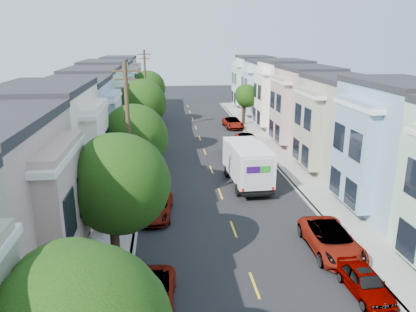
% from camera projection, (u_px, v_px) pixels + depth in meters
% --- Properties ---
extents(ground, '(160.00, 160.00, 0.00)m').
position_uv_depth(ground, '(234.00, 229.00, 25.24)').
color(ground, black).
rests_on(ground, ground).
extents(road_slab, '(12.00, 70.00, 0.02)m').
position_uv_depth(road_slab, '(208.00, 160.00, 39.56)').
color(road_slab, black).
rests_on(road_slab, ground).
extents(curb_left, '(0.30, 70.00, 0.15)m').
position_uv_depth(curb_left, '(145.00, 161.00, 38.91)').
color(curb_left, gray).
rests_on(curb_left, ground).
extents(curb_right, '(0.30, 70.00, 0.15)m').
position_uv_depth(curb_right, '(268.00, 158.00, 40.16)').
color(curb_right, gray).
rests_on(curb_right, ground).
extents(sidewalk_left, '(2.60, 70.00, 0.15)m').
position_uv_depth(sidewalk_left, '(132.00, 162.00, 38.78)').
color(sidewalk_left, gray).
rests_on(sidewalk_left, ground).
extents(sidewalk_right, '(2.60, 70.00, 0.15)m').
position_uv_depth(sidewalk_right, '(281.00, 157.00, 40.30)').
color(sidewalk_right, gray).
rests_on(sidewalk_right, ground).
extents(centerline, '(0.12, 70.00, 0.01)m').
position_uv_depth(centerline, '(208.00, 160.00, 39.56)').
color(centerline, gold).
rests_on(centerline, ground).
extents(townhouse_row_left, '(5.00, 70.00, 8.50)m').
position_uv_depth(townhouse_row_left, '(91.00, 164.00, 38.41)').
color(townhouse_row_left, '#A3A485').
rests_on(townhouse_row_left, ground).
extents(townhouse_row_right, '(5.00, 70.00, 8.50)m').
position_uv_depth(townhouse_row_right, '(318.00, 157.00, 40.71)').
color(townhouse_row_right, '#A3A485').
rests_on(townhouse_row_right, ground).
extents(tree_b, '(4.70, 4.70, 7.38)m').
position_uv_depth(tree_b, '(118.00, 184.00, 18.60)').
color(tree_b, black).
rests_on(tree_b, ground).
extents(tree_c, '(4.70, 4.70, 7.14)m').
position_uv_depth(tree_c, '(133.00, 138.00, 28.24)').
color(tree_c, black).
rests_on(tree_c, ground).
extents(tree_d, '(4.70, 4.70, 7.71)m').
position_uv_depth(tree_d, '(141.00, 103.00, 39.57)').
color(tree_d, black).
rests_on(tree_d, ground).
extents(tree_e, '(4.70, 4.70, 7.33)m').
position_uv_depth(tree_e, '(147.00, 88.00, 54.66)').
color(tree_e, black).
rests_on(tree_e, ground).
extents(tree_far_r, '(3.10, 3.10, 5.54)m').
position_uv_depth(tree_far_r, '(246.00, 96.00, 54.37)').
color(tree_far_r, black).
rests_on(tree_far_r, ground).
extents(utility_pole_near, '(1.60, 0.26, 10.00)m').
position_uv_depth(utility_pole_near, '(129.00, 144.00, 25.06)').
color(utility_pole_near, '#42301E').
rests_on(utility_pole_near, ground).
extents(utility_pole_far, '(1.60, 0.26, 10.00)m').
position_uv_depth(utility_pole_far, '(146.00, 91.00, 49.88)').
color(utility_pole_far, '#42301E').
rests_on(utility_pole_far, ground).
extents(fedex_truck, '(2.72, 7.07, 3.39)m').
position_uv_depth(fedex_truck, '(247.00, 162.00, 32.45)').
color(fedex_truck, silver).
rests_on(fedex_truck, ground).
extents(lead_sedan, '(1.72, 4.33, 1.42)m').
position_uv_depth(lead_sedan, '(232.00, 149.00, 40.96)').
color(lead_sedan, black).
rests_on(lead_sedan, ground).
extents(parked_left_b, '(2.31, 4.61, 1.25)m').
position_uv_depth(parked_left_b, '(151.00, 297.00, 17.62)').
color(parked_left_b, black).
rests_on(parked_left_b, ground).
extents(parked_left_c, '(2.54, 4.91, 1.32)m').
position_uv_depth(parked_left_c, '(155.00, 207.00, 26.90)').
color(parked_left_c, silver).
rests_on(parked_left_c, ground).
extents(parked_left_d, '(2.16, 4.29, 1.24)m').
position_uv_depth(parked_left_d, '(156.00, 171.00, 34.45)').
color(parked_left_d, black).
rests_on(parked_left_d, ground).
extents(parked_right_a, '(1.65, 3.93, 1.25)m').
position_uv_depth(parked_right_a, '(364.00, 282.00, 18.72)').
color(parked_right_a, '#555B5D').
rests_on(parked_right_a, ground).
extents(parked_right_b, '(2.51, 5.33, 1.47)m').
position_uv_depth(parked_right_b, '(331.00, 240.00, 22.36)').
color(parked_right_b, '#BBBBC1').
rests_on(parked_right_b, ground).
extents(parked_right_c, '(2.21, 4.72, 1.31)m').
position_uv_depth(parked_right_c, '(247.00, 140.00, 44.61)').
color(parked_right_c, black).
rests_on(parked_right_c, ground).
extents(parked_right_d, '(2.46, 4.92, 1.34)m').
position_uv_depth(parked_right_d, '(233.00, 123.00, 53.62)').
color(parked_right_d, black).
rests_on(parked_right_d, ground).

